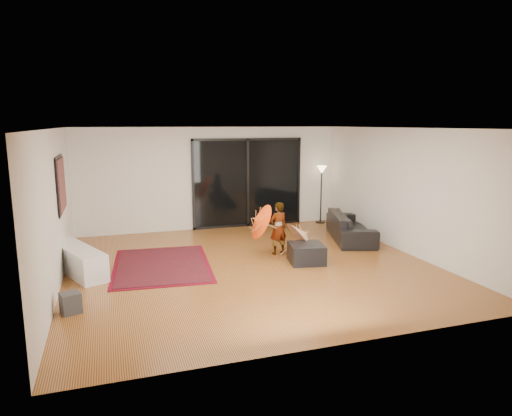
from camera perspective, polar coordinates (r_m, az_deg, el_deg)
name	(u,v)px	position (r m, az deg, el deg)	size (l,w,h in m)	color
floor	(251,266)	(9.15, -0.62, -7.22)	(7.00, 7.00, 0.00)	#B07330
ceiling	(251,128)	(8.71, -0.66, 9.94)	(7.00, 7.00, 0.00)	white
wall_back	(211,178)	(12.18, -5.61, 3.70)	(7.00, 7.00, 0.00)	silver
wall_front	(337,243)	(5.66, 10.11, -4.37)	(7.00, 7.00, 0.00)	silver
wall_left	(55,209)	(8.48, -23.82, -0.15)	(7.00, 7.00, 0.00)	silver
wall_right	(404,191)	(10.42, 18.06, 2.07)	(7.00, 7.00, 0.00)	silver
sliding_door	(248,183)	(12.42, -1.05, 3.18)	(3.06, 0.07, 2.40)	black
painting	(61,184)	(9.42, -23.17, 2.73)	(0.04, 1.28, 1.08)	black
media_console	(77,260)	(9.29, -21.43, -6.06)	(0.46, 1.83, 0.51)	white
speaker	(71,303)	(7.48, -22.16, -10.91)	(0.27, 0.27, 0.31)	#424244
persian_rug	(162,265)	(9.36, -11.70, -6.98)	(2.10, 2.76, 0.02)	#5F0818
sofa	(351,226)	(11.35, 11.75, -2.26)	(2.19, 0.86, 0.64)	black
ottoman	(306,253)	(9.35, 6.32, -5.65)	(0.68, 0.68, 0.39)	black
floor_lamp	(322,178)	(12.96, 8.19, 3.73)	(0.28, 0.28, 1.62)	black
child	(278,228)	(9.82, 2.79, -2.54)	(0.42, 0.27, 1.14)	#999999
parasol_orange	(255,223)	(9.56, -0.18, -1.88)	(0.50, 0.79, 0.85)	#F1440C
parasol_white	(307,231)	(9.93, 6.34, -2.84)	(0.65, 0.84, 0.94)	white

